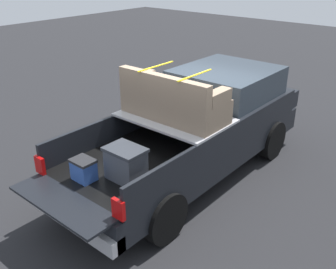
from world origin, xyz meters
The scene contains 2 objects.
ground_plane centered at (0.00, 0.00, 0.00)m, with size 40.00×40.00×0.00m, color #262628.
pickup_truck centered at (0.38, 0.00, 0.97)m, with size 6.05×2.06×2.23m.
Camera 1 is at (-5.27, -3.95, 3.95)m, focal length 40.91 mm.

